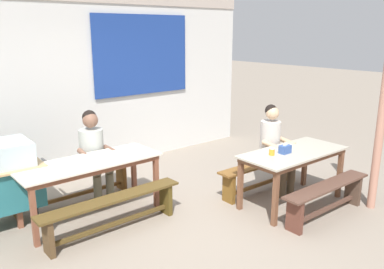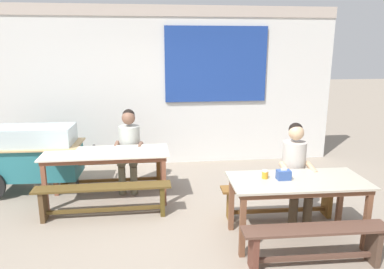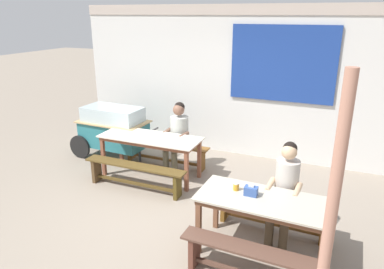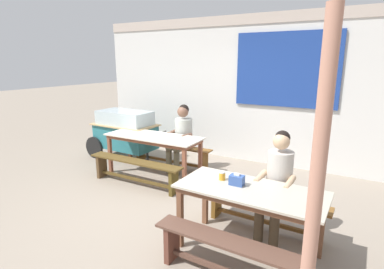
{
  "view_description": "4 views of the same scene",
  "coord_description": "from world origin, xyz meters",
  "px_view_note": "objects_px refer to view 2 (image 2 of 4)",
  "views": [
    {
      "loc": [
        -2.95,
        -3.55,
        2.34
      ],
      "look_at": [
        0.25,
        0.28,
        1.03
      ],
      "focal_mm": 37.17,
      "sensor_mm": 36.0,
      "label": 1
    },
    {
      "loc": [
        -0.26,
        -4.18,
        2.23
      ],
      "look_at": [
        0.3,
        0.53,
        1.07
      ],
      "focal_mm": 33.44,
      "sensor_mm": 36.0,
      "label": 2
    },
    {
      "loc": [
        2.08,
        -4.21,
        2.81
      ],
      "look_at": [
        0.06,
        0.5,
        1.05
      ],
      "focal_mm": 33.37,
      "sensor_mm": 36.0,
      "label": 3
    },
    {
      "loc": [
        2.34,
        -3.42,
        2.08
      ],
      "look_at": [
        0.09,
        0.55,
        0.97
      ],
      "focal_mm": 28.52,
      "sensor_mm": 36.0,
      "label": 4
    }
  ],
  "objects_px": {
    "bench_far_front": "(104,196)",
    "food_cart": "(35,153)",
    "bench_far_back": "(111,170)",
    "person_center_facing": "(129,144)",
    "tissue_box": "(284,175)",
    "bench_near_front": "(315,241)",
    "dining_table_near": "(297,186)",
    "condiment_jar": "(265,174)",
    "dining_table_far": "(106,157)",
    "bench_near_back": "(280,197)",
    "person_right_near_table": "(295,168)"
  },
  "relations": [
    {
      "from": "tissue_box",
      "to": "condiment_jar",
      "type": "height_order",
      "value": "tissue_box"
    },
    {
      "from": "food_cart",
      "to": "condiment_jar",
      "type": "relative_size",
      "value": 17.33
    },
    {
      "from": "dining_table_near",
      "to": "condiment_jar",
      "type": "height_order",
      "value": "condiment_jar"
    },
    {
      "from": "dining_table_far",
      "to": "bench_far_back",
      "type": "distance_m",
      "value": 0.68
    },
    {
      "from": "person_center_facing",
      "to": "dining_table_near",
      "type": "bearing_deg",
      "value": -43.16
    },
    {
      "from": "bench_far_front",
      "to": "person_center_facing",
      "type": "xyz_separation_m",
      "value": [
        0.3,
        1.04,
        0.42
      ]
    },
    {
      "from": "bench_far_front",
      "to": "tissue_box",
      "type": "distance_m",
      "value": 2.35
    },
    {
      "from": "dining_table_far",
      "to": "dining_table_near",
      "type": "height_order",
      "value": "same"
    },
    {
      "from": "bench_near_front",
      "to": "condiment_jar",
      "type": "bearing_deg",
      "value": 119.01
    },
    {
      "from": "dining_table_far",
      "to": "tissue_box",
      "type": "bearing_deg",
      "value": -32.61
    },
    {
      "from": "food_cart",
      "to": "bench_near_back",
      "type": "bearing_deg",
      "value": -21.45
    },
    {
      "from": "dining_table_far",
      "to": "person_right_near_table",
      "type": "xyz_separation_m",
      "value": [
        2.48,
        -0.92,
        0.04
      ]
    },
    {
      "from": "bench_near_front",
      "to": "food_cart",
      "type": "height_order",
      "value": "food_cart"
    },
    {
      "from": "food_cart",
      "to": "condiment_jar",
      "type": "distance_m",
      "value": 3.61
    },
    {
      "from": "bench_far_front",
      "to": "food_cart",
      "type": "height_order",
      "value": "food_cart"
    },
    {
      "from": "person_center_facing",
      "to": "bench_far_front",
      "type": "bearing_deg",
      "value": -106.05
    },
    {
      "from": "tissue_box",
      "to": "dining_table_far",
      "type": "bearing_deg",
      "value": 147.39
    },
    {
      "from": "person_center_facing",
      "to": "tissue_box",
      "type": "distance_m",
      "value": 2.62
    },
    {
      "from": "bench_near_back",
      "to": "person_center_facing",
      "type": "xyz_separation_m",
      "value": [
        -2.02,
        1.33,
        0.43
      ]
    },
    {
      "from": "bench_far_front",
      "to": "person_center_facing",
      "type": "bearing_deg",
      "value": 73.95
    },
    {
      "from": "bench_far_front",
      "to": "person_right_near_table",
      "type": "height_order",
      "value": "person_right_near_table"
    },
    {
      "from": "bench_near_front",
      "to": "tissue_box",
      "type": "xyz_separation_m",
      "value": [
        -0.15,
        0.57,
        0.52
      ]
    },
    {
      "from": "bench_far_front",
      "to": "bench_near_back",
      "type": "distance_m",
      "value": 2.34
    },
    {
      "from": "dining_table_far",
      "to": "tissue_box",
      "type": "xyz_separation_m",
      "value": [
        2.15,
        -1.37,
        0.13
      ]
    },
    {
      "from": "bench_far_front",
      "to": "tissue_box",
      "type": "bearing_deg",
      "value": -20.97
    },
    {
      "from": "dining_table_near",
      "to": "food_cart",
      "type": "bearing_deg",
      "value": 151.03
    },
    {
      "from": "dining_table_near",
      "to": "person_right_near_table",
      "type": "bearing_deg",
      "value": 70.5
    },
    {
      "from": "bench_far_back",
      "to": "person_right_near_table",
      "type": "height_order",
      "value": "person_right_near_table"
    },
    {
      "from": "person_center_facing",
      "to": "condiment_jar",
      "type": "height_order",
      "value": "person_center_facing"
    },
    {
      "from": "bench_near_front",
      "to": "dining_table_far",
      "type": "bearing_deg",
      "value": 139.71
    },
    {
      "from": "bench_near_front",
      "to": "bench_far_front",
      "type": "bearing_deg",
      "value": 148.69
    },
    {
      "from": "tissue_box",
      "to": "condiment_jar",
      "type": "bearing_deg",
      "value": 163.75
    },
    {
      "from": "food_cart",
      "to": "condiment_jar",
      "type": "height_order",
      "value": "food_cart"
    },
    {
      "from": "dining_table_far",
      "to": "condiment_jar",
      "type": "relative_size",
      "value": 18.27
    },
    {
      "from": "bench_near_back",
      "to": "person_center_facing",
      "type": "height_order",
      "value": "person_center_facing"
    },
    {
      "from": "dining_table_near",
      "to": "tissue_box",
      "type": "relative_size",
      "value": 10.15
    },
    {
      "from": "bench_far_back",
      "to": "person_center_facing",
      "type": "relative_size",
      "value": 1.38
    },
    {
      "from": "bench_far_back",
      "to": "dining_table_near",
      "type": "bearing_deg",
      "value": -40.09
    },
    {
      "from": "bench_far_front",
      "to": "bench_near_front",
      "type": "relative_size",
      "value": 1.17
    },
    {
      "from": "dining_table_near",
      "to": "person_center_facing",
      "type": "relative_size",
      "value": 1.24
    },
    {
      "from": "bench_far_front",
      "to": "food_cart",
      "type": "xyz_separation_m",
      "value": [
        -1.16,
        1.08,
        0.31
      ]
    },
    {
      "from": "bench_far_front",
      "to": "condiment_jar",
      "type": "relative_size",
      "value": 18.25
    },
    {
      "from": "tissue_box",
      "to": "person_right_near_table",
      "type": "bearing_deg",
      "value": 53.57
    },
    {
      "from": "person_right_near_table",
      "to": "food_cart",
      "type": "bearing_deg",
      "value": 158.29
    },
    {
      "from": "food_cart",
      "to": "bench_far_back",
      "type": "bearing_deg",
      "value": 1.45
    },
    {
      "from": "bench_far_back",
      "to": "food_cart",
      "type": "height_order",
      "value": "food_cart"
    },
    {
      "from": "bench_far_front",
      "to": "tissue_box",
      "type": "relative_size",
      "value": 11.54
    },
    {
      "from": "bench_far_back",
      "to": "bench_near_front",
      "type": "bearing_deg",
      "value": -47.37
    },
    {
      "from": "dining_table_near",
      "to": "bench_near_back",
      "type": "relative_size",
      "value": 1.01
    },
    {
      "from": "dining_table_near",
      "to": "condiment_jar",
      "type": "distance_m",
      "value": 0.39
    }
  ]
}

